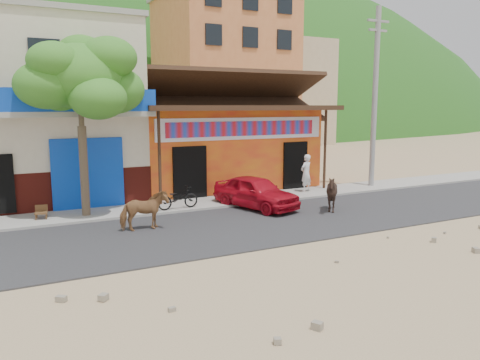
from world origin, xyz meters
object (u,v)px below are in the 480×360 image
(red_car, at_px, (256,192))
(scooter, at_px, (178,198))
(cow_tan, at_px, (144,211))
(cow_dark, at_px, (332,194))
(tree, at_px, (82,126))
(pedestrian, at_px, (306,173))
(utility_pole, at_px, (375,98))
(cafe_chair_right, at_px, (41,206))

(red_car, height_order, scooter, red_car)
(cow_tan, xyz_separation_m, cow_dark, (6.65, -0.54, 0.05))
(tree, xyz_separation_m, scooter, (3.10, -0.50, -2.60))
(pedestrian, bearing_deg, tree, -16.44)
(tree, bearing_deg, utility_pole, 0.90)
(red_car, bearing_deg, cafe_chair_right, 151.92)
(cafe_chair_right, bearing_deg, cow_tan, -35.00)
(tree, bearing_deg, scooter, -9.16)
(cow_tan, bearing_deg, cafe_chair_right, 45.87)
(tree, relative_size, utility_pole, 0.75)
(cow_dark, distance_m, scooter, 5.51)
(cow_dark, bearing_deg, pedestrian, 151.50)
(tree, distance_m, cow_dark, 8.88)
(cow_dark, relative_size, cafe_chair_right, 1.59)
(red_car, bearing_deg, pedestrian, 8.04)
(scooter, bearing_deg, cow_dark, -121.84)
(cow_dark, xyz_separation_m, red_car, (-2.13, 1.75, -0.05))
(tree, relative_size, cow_dark, 4.58)
(cow_tan, distance_m, scooter, 2.70)
(cow_dark, bearing_deg, tree, -119.87)
(utility_pole, height_order, cow_tan, utility_pole)
(cow_tan, distance_m, cow_dark, 6.68)
(red_car, xyz_separation_m, cafe_chair_right, (-7.23, 1.41, -0.11))
(red_car, height_order, pedestrian, pedestrian)
(cow_tan, bearing_deg, cow_dark, -94.77)
(red_car, distance_m, pedestrian, 3.67)
(tree, relative_size, pedestrian, 3.72)
(pedestrian, xyz_separation_m, cafe_chair_right, (-10.55, -0.14, -0.39))
(pedestrian, bearing_deg, cow_dark, 52.40)
(cow_dark, bearing_deg, scooter, -126.63)
(cow_dark, bearing_deg, cow_tan, -103.48)
(cow_tan, xyz_separation_m, scooter, (1.79, 2.02, -0.12))
(cafe_chair_right, bearing_deg, pedestrian, 9.77)
(cow_dark, height_order, scooter, cow_dark)
(pedestrian, bearing_deg, utility_pole, 161.57)
(pedestrian, bearing_deg, cafe_chair_right, -17.16)
(cow_tan, distance_m, cafe_chair_right, 3.77)
(red_car, xyz_separation_m, pedestrian, (3.31, 1.55, 0.28))
(tree, bearing_deg, cow_tan, -62.53)
(cow_tan, xyz_separation_m, cafe_chair_right, (-2.71, 2.62, -0.11))
(tree, height_order, scooter, tree)
(utility_pole, xyz_separation_m, pedestrian, (-3.65, 0.03, -3.19))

